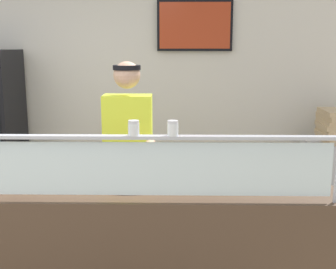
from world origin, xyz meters
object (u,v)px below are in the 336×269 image
(pizza_server, at_px, (136,180))
(worker_figure, at_px, (129,157))
(pizza_tray, at_px, (131,183))
(parmesan_shaker, at_px, (134,129))
(pepper_flake_shaker, at_px, (173,129))

(pizza_server, distance_m, worker_figure, 0.59)
(pizza_server, xyz_separation_m, worker_figure, (-0.11, 0.58, 0.02))
(pizza_tray, xyz_separation_m, worker_figure, (-0.07, 0.56, 0.04))
(parmesan_shaker, distance_m, pepper_flake_shaker, 0.23)
(pizza_server, bearing_deg, pizza_tray, 151.96)
(pizza_server, xyz_separation_m, pepper_flake_shaker, (0.25, -0.29, 0.41))
(pizza_tray, distance_m, pepper_flake_shaker, 0.61)
(pepper_flake_shaker, bearing_deg, pizza_server, 130.49)
(pizza_tray, bearing_deg, pepper_flake_shaker, -47.56)
(pizza_tray, height_order, pizza_server, pizza_server)
(parmesan_shaker, height_order, worker_figure, worker_figure)
(pizza_tray, height_order, parmesan_shaker, parmesan_shaker)
(pizza_server, bearing_deg, worker_figure, 101.25)
(parmesan_shaker, bearing_deg, pepper_flake_shaker, 0.00)
(pizza_tray, relative_size, pepper_flake_shaker, 4.64)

